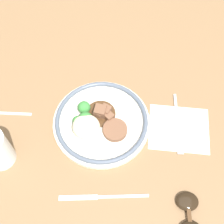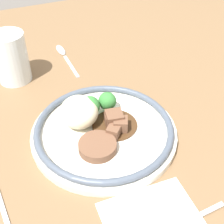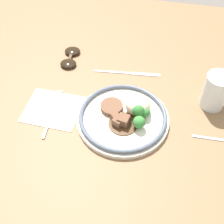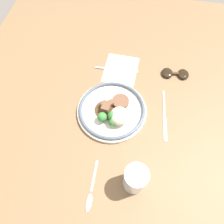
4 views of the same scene
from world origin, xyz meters
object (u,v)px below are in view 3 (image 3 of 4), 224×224
(plate, at_px, (125,116))
(fork, at_px, (54,108))
(juice_glass, at_px, (215,93))
(sunglasses, at_px, (70,57))
(knife, at_px, (130,73))

(plate, relative_size, fork, 1.42)
(juice_glass, bearing_deg, sunglasses, 166.49)
(fork, relative_size, knife, 0.85)
(juice_glass, bearing_deg, knife, 162.41)
(plate, height_order, fork, plate)
(knife, xyz_separation_m, sunglasses, (-0.21, 0.03, 0.01))
(plate, xyz_separation_m, sunglasses, (-0.22, 0.22, -0.01))
(plate, relative_size, knife, 1.20)
(juice_glass, xyz_separation_m, sunglasses, (-0.46, 0.11, -0.04))
(knife, bearing_deg, plate, -89.88)
(fork, distance_m, sunglasses, 0.22)
(plate, xyz_separation_m, knife, (-0.02, 0.19, -0.02))
(juice_glass, height_order, fork, juice_glass)
(fork, relative_size, sunglasses, 1.58)
(fork, bearing_deg, juice_glass, -79.03)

